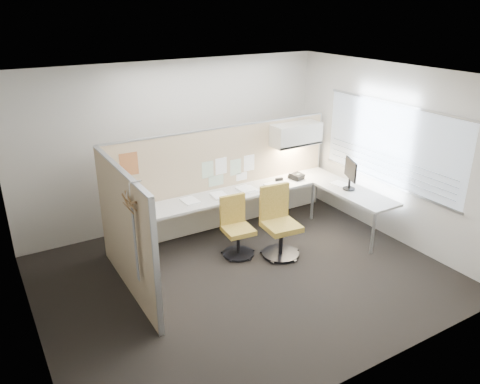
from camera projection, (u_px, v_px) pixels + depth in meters
floor at (244, 276)px, 6.71m from camera, size 5.50×4.50×0.01m
ceiling at (245, 77)px, 5.65m from camera, size 5.50×4.50×0.01m
wall_back at (176, 144)px, 7.97m from camera, size 5.50×0.02×2.80m
wall_front at (369, 260)px, 4.39m from camera, size 5.50×0.02×2.80m
wall_left at (19, 234)px, 4.87m from camera, size 0.02×4.50×2.80m
wall_right at (391, 153)px, 7.48m from camera, size 0.02×4.50×2.80m
window_pane at (391, 145)px, 7.41m from camera, size 0.01×2.80×1.30m
partition_back at (223, 179)px, 7.91m from camera, size 4.10×0.06×1.75m
partition_left at (126, 232)px, 6.06m from camera, size 0.06×2.20×1.75m
desk at (257, 198)px, 7.82m from camera, size 4.00×2.07×0.73m
overhead_bin at (296, 134)px, 8.14m from camera, size 0.90×0.36×0.38m
task_light_strip at (295, 146)px, 8.22m from camera, size 0.60×0.06×0.02m
pinned_papers at (228, 170)px, 7.86m from camera, size 1.01×0.00×0.47m
poster at (129, 164)px, 6.92m from camera, size 0.28×0.00×0.35m
chair_left at (236, 228)px, 7.16m from camera, size 0.49×0.49×0.92m
chair_right at (279, 224)px, 7.13m from camera, size 0.57×0.58×1.08m
monitor at (350, 173)px, 7.73m from camera, size 0.23×0.46×0.52m
phone at (297, 177)px, 8.27m from camera, size 0.25×0.24×0.12m
stapler at (279, 179)px, 8.22m from camera, size 0.14×0.06×0.05m
tape_dispenser at (291, 176)px, 8.34m from camera, size 0.11×0.09×0.06m
coat_hook at (131, 211)px, 5.33m from camera, size 0.18×0.41×1.25m
paper_stack_0 at (146, 210)px, 7.02m from camera, size 0.23×0.30×0.03m
paper_stack_1 at (190, 201)px, 7.36m from camera, size 0.25×0.31×0.02m
paper_stack_2 at (219, 196)px, 7.53m from camera, size 0.25×0.32×0.04m
paper_stack_3 at (250, 189)px, 7.83m from camera, size 0.23×0.30×0.01m
paper_stack_4 at (274, 185)px, 7.99m from camera, size 0.27×0.33×0.02m
paper_stack_5 at (340, 184)px, 8.04m from camera, size 0.28×0.33×0.02m
paper_stack_6 at (245, 189)px, 7.80m from camera, size 0.23×0.30×0.03m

